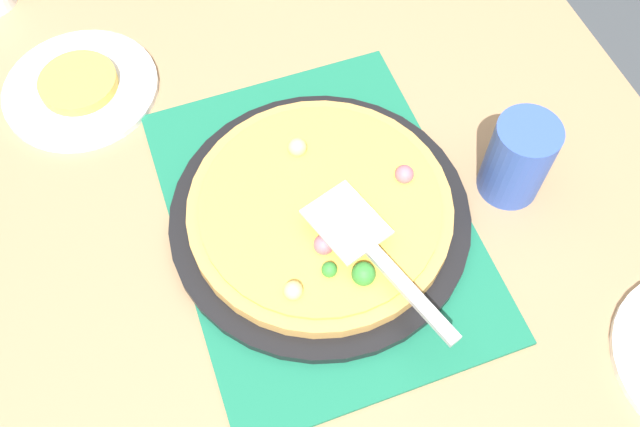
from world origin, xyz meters
The scene contains 9 objects.
ground_plane centered at (0.00, 0.00, 0.00)m, with size 8.00×8.00×0.00m, color #3D4247.
dining_table centered at (0.00, 0.00, 0.64)m, with size 1.40×1.00×0.75m.
placemat centered at (0.00, 0.00, 0.75)m, with size 0.48×0.36×0.01m, color #196B4C.
pizza_pan centered at (0.00, 0.00, 0.76)m, with size 0.38×0.38×0.01m, color black.
pizza centered at (0.00, 0.00, 0.78)m, with size 0.33×0.33×0.05m.
plate_far_right centered at (-0.32, -0.25, 0.76)m, with size 0.22×0.22×0.01m, color white.
served_slice_right centered at (-0.32, -0.25, 0.77)m, with size 0.11×0.11×0.02m, color #EAB747.
cup_corner centered at (0.03, 0.25, 0.81)m, with size 0.08×0.08×0.12m, color #3351AD.
pizza_server centered at (0.09, 0.03, 0.82)m, with size 0.23×0.11×0.01m.
Camera 1 is at (0.40, -0.15, 1.51)m, focal length 38.38 mm.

